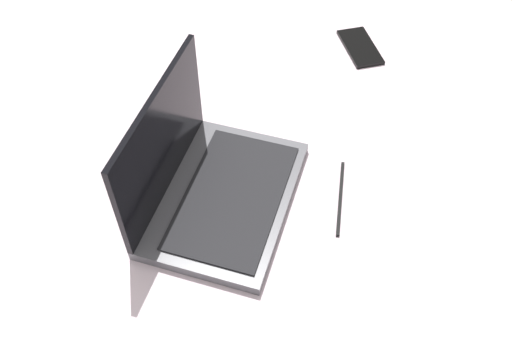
% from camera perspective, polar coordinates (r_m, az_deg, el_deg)
% --- Properties ---
extents(bed_mattress, '(1.80, 1.40, 0.18)m').
position_cam_1_polar(bed_mattress, '(1.15, 1.00, -2.05)').
color(bed_mattress, silver).
rests_on(bed_mattress, ground).
extents(laptop, '(0.39, 0.33, 0.23)m').
position_cam_1_polar(laptop, '(1.00, -4.89, -1.21)').
color(laptop, '#4C4C51').
rests_on(laptop, bed_mattress).
extents(cell_phone, '(0.15, 0.09, 0.01)m').
position_cam_1_polar(cell_phone, '(1.36, 10.63, 12.34)').
color(cell_phone, black).
rests_on(cell_phone, bed_mattress).
extents(charger_cable, '(0.17, 0.04, 0.01)m').
position_cam_1_polar(charger_cable, '(1.03, 8.65, -2.76)').
color(charger_cable, black).
rests_on(charger_cable, bed_mattress).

